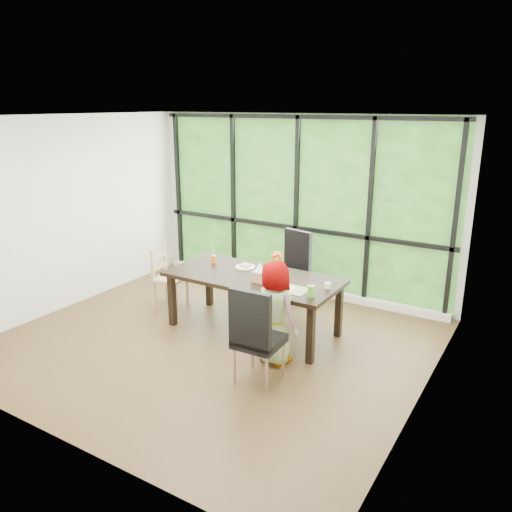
% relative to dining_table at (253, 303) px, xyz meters
% --- Properties ---
extents(ground, '(5.00, 5.00, 0.00)m').
position_rel_dining_table_xyz_m(ground, '(-0.24, -0.55, -0.38)').
color(ground, black).
rests_on(ground, ground).
extents(back_wall, '(5.00, 0.00, 5.00)m').
position_rel_dining_table_xyz_m(back_wall, '(-0.24, 1.70, 0.98)').
color(back_wall, silver).
rests_on(back_wall, ground).
extents(foliage_backdrop, '(4.80, 0.02, 2.65)m').
position_rel_dining_table_xyz_m(foliage_backdrop, '(-0.24, 1.68, 0.98)').
color(foliage_backdrop, '#224B1B').
rests_on(foliage_backdrop, back_wall).
extents(window_mullions, '(4.80, 0.06, 2.65)m').
position_rel_dining_table_xyz_m(window_mullions, '(-0.24, 1.64, 0.98)').
color(window_mullions, black).
rests_on(window_mullions, back_wall).
extents(window_sill, '(4.80, 0.12, 0.10)m').
position_rel_dining_table_xyz_m(window_sill, '(-0.24, 1.60, -0.33)').
color(window_sill, silver).
rests_on(window_sill, ground).
extents(dining_table, '(2.23, 1.06, 0.75)m').
position_rel_dining_table_xyz_m(dining_table, '(0.00, 0.00, 0.00)').
color(dining_table, black).
rests_on(dining_table, ground).
extents(chair_window_leather, '(0.54, 0.54, 1.08)m').
position_rel_dining_table_xyz_m(chair_window_leather, '(-0.03, 1.04, 0.17)').
color(chair_window_leather, black).
rests_on(chair_window_leather, ground).
extents(chair_interior_leather, '(0.48, 0.48, 1.08)m').
position_rel_dining_table_xyz_m(chair_interior_leather, '(0.71, -1.04, 0.17)').
color(chair_interior_leather, black).
rests_on(chair_interior_leather, ground).
extents(chair_end_beech, '(0.48, 0.49, 0.90)m').
position_rel_dining_table_xyz_m(chair_end_beech, '(-1.41, 0.03, 0.08)').
color(chair_end_beech, tan).
rests_on(chair_end_beech, ground).
extents(child_toddler, '(0.36, 0.27, 0.91)m').
position_rel_dining_table_xyz_m(child_toddler, '(0.00, 0.61, 0.08)').
color(child_toddler, orange).
rests_on(child_toddler, ground).
extents(child_older, '(0.66, 0.51, 1.19)m').
position_rel_dining_table_xyz_m(child_older, '(0.65, -0.57, 0.22)').
color(child_older, slate).
rests_on(child_older, ground).
extents(placemat, '(0.41, 0.30, 0.01)m').
position_rel_dining_table_xyz_m(placemat, '(0.63, -0.20, 0.38)').
color(placemat, tan).
rests_on(placemat, dining_table).
extents(plate_far, '(0.26, 0.26, 0.02)m').
position_rel_dining_table_xyz_m(plate_far, '(-0.26, 0.22, 0.38)').
color(plate_far, white).
rests_on(plate_far, dining_table).
extents(plate_near, '(0.23, 0.23, 0.01)m').
position_rel_dining_table_xyz_m(plate_near, '(0.57, -0.22, 0.38)').
color(plate_near, white).
rests_on(plate_near, dining_table).
extents(orange_cup, '(0.07, 0.07, 0.10)m').
position_rel_dining_table_xyz_m(orange_cup, '(-0.74, 0.17, 0.43)').
color(orange_cup, '#FC6114').
rests_on(orange_cup, dining_table).
extents(green_cup, '(0.09, 0.09, 0.13)m').
position_rel_dining_table_xyz_m(green_cup, '(0.94, -0.29, 0.44)').
color(green_cup, '#5AC232').
rests_on(green_cup, dining_table).
extents(white_mug, '(0.07, 0.07, 0.07)m').
position_rel_dining_table_xyz_m(white_mug, '(0.99, 0.05, 0.41)').
color(white_mug, white).
rests_on(white_mug, dining_table).
extents(tissue_box, '(0.15, 0.15, 0.13)m').
position_rel_dining_table_xyz_m(tissue_box, '(0.18, -0.15, 0.44)').
color(tissue_box, tan).
rests_on(tissue_box, dining_table).
extents(crepe_rolls_far, '(0.15, 0.12, 0.04)m').
position_rel_dining_table_xyz_m(crepe_rolls_far, '(-0.26, 0.22, 0.41)').
color(crepe_rolls_far, tan).
rests_on(crepe_rolls_far, plate_far).
extents(crepe_rolls_near, '(0.05, 0.12, 0.04)m').
position_rel_dining_table_xyz_m(crepe_rolls_near, '(0.57, -0.22, 0.41)').
color(crepe_rolls_near, tan).
rests_on(crepe_rolls_near, plate_near).
extents(straw_white, '(0.01, 0.04, 0.20)m').
position_rel_dining_table_xyz_m(straw_white, '(-0.74, 0.17, 0.52)').
color(straw_white, white).
rests_on(straw_white, orange_cup).
extents(straw_pink, '(0.01, 0.04, 0.20)m').
position_rel_dining_table_xyz_m(straw_pink, '(0.94, -0.29, 0.55)').
color(straw_pink, pink).
rests_on(straw_pink, green_cup).
extents(tissue, '(0.12, 0.12, 0.11)m').
position_rel_dining_table_xyz_m(tissue, '(0.18, -0.15, 0.56)').
color(tissue, white).
rests_on(tissue, tissue_box).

